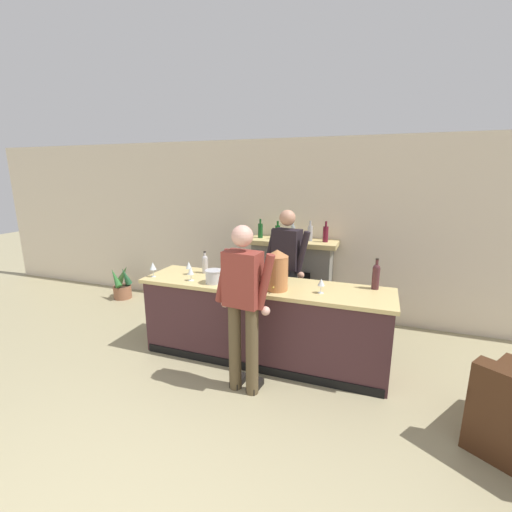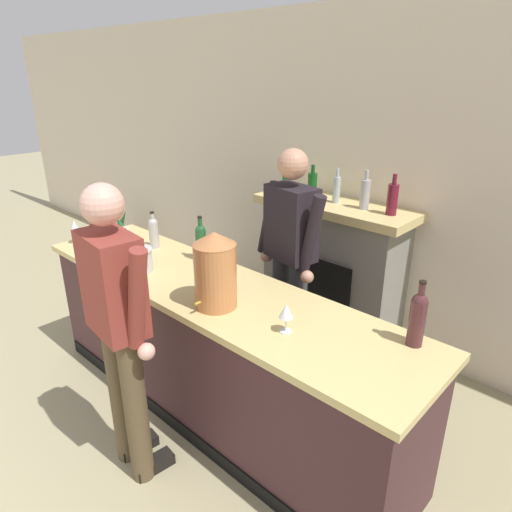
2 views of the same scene
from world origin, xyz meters
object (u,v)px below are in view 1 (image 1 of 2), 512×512
wine_glass_front_left (189,265)px  ice_bucket_steel (214,276)px  wine_bottle_riesling_slim (241,264)px  fireplace_stone (292,278)px  person_customer (243,303)px  wine_bottle_chardonnay_pale (205,263)px  copper_dispenser (277,270)px  wine_bottle_rose_blush (376,275)px  wine_glass_back_row (321,283)px  potted_plant_corner (122,286)px  person_bartender (286,269)px  wine_glass_front_right (191,271)px  wine_glass_mid_counter (153,266)px

wine_glass_front_left → ice_bucket_steel: bearing=-24.6°
wine_bottle_riesling_slim → fireplace_stone: bearing=70.0°
person_customer → wine_bottle_chardonnay_pale: (-0.87, 0.85, 0.12)m
copper_dispenser → wine_bottle_chardonnay_pale: size_ratio=1.59×
wine_bottle_rose_blush → wine_bottle_chardonnay_pale: 2.10m
ice_bucket_steel → wine_glass_front_left: (-0.46, 0.21, 0.04)m
copper_dispenser → wine_bottle_riesling_slim: copper_dispenser is taller
fireplace_stone → wine_bottle_rose_blush: bearing=-42.1°
wine_glass_back_row → wine_bottle_rose_blush: bearing=32.5°
potted_plant_corner → copper_dispenser: size_ratio=1.33×
potted_plant_corner → wine_bottle_rose_blush: size_ratio=1.74×
person_customer → person_bartender: size_ratio=0.99×
wine_bottle_chardonnay_pale → wine_bottle_riesling_slim: bearing=9.9°
wine_bottle_chardonnay_pale → wine_glass_front_left: (-0.16, -0.13, -0.01)m
wine_bottle_riesling_slim → person_customer: bearing=-66.2°
wine_bottle_rose_blush → wine_bottle_riesling_slim: 1.63m
fireplace_stone → wine_glass_front_left: (-1.03, -1.32, 0.44)m
person_customer → wine_bottle_rose_blush: 1.54m
wine_bottle_riesling_slim → wine_glass_front_left: bearing=-161.5°
wine_bottle_rose_blush → wine_glass_front_left: bearing=-174.6°
person_bartender → wine_bottle_chardonnay_pale: (-0.96, -0.49, 0.11)m
fireplace_stone → copper_dispenser: (0.20, -1.51, 0.55)m
ice_bucket_steel → wine_glass_front_right: 0.31m
wine_glass_front_left → wine_bottle_riesling_slim: bearing=18.5°
person_bartender → wine_bottle_riesling_slim: size_ratio=5.36×
wine_bottle_rose_blush → wine_glass_front_right: wine_bottle_rose_blush is taller
person_bartender → copper_dispenser: size_ratio=3.87×
wine_bottle_chardonnay_pale → wine_glass_mid_counter: 0.65m
fireplace_stone → wine_glass_front_left: fireplace_stone is taller
wine_glass_front_left → wine_glass_back_row: (1.71, -0.14, -0.00)m
person_customer → wine_glass_mid_counter: bearing=161.3°
ice_bucket_steel → wine_bottle_chardonnay_pale: size_ratio=0.71×
wine_glass_front_right → wine_bottle_chardonnay_pale: bearing=88.9°
person_bartender → wine_glass_front_left: (-1.12, -0.62, 0.10)m
wine_bottle_riesling_slim → wine_glass_front_left: size_ratio=1.93×
wine_bottle_chardonnay_pale → wine_glass_mid_counter: wine_bottle_chardonnay_pale is taller
person_bartender → ice_bucket_steel: (-0.66, -0.83, 0.06)m
person_bartender → wine_glass_mid_counter: (-1.49, -0.87, 0.12)m
wine_bottle_riesling_slim → wine_glass_front_left: wine_bottle_riesling_slim is taller
wine_bottle_rose_blush → wine_glass_back_row: wine_bottle_rose_blush is taller
fireplace_stone → person_bartender: 0.79m
person_customer → ice_bucket_steel: person_customer is taller
fireplace_stone → copper_dispenser: fireplace_stone is taller
person_bartender → wine_glass_front_right: bearing=-138.9°
wine_bottle_riesling_slim → wine_glass_mid_counter: 1.09m
person_customer → person_bartender: (0.08, 1.34, 0.01)m
wine_glass_mid_counter → wine_glass_front_right: size_ratio=1.10×
fireplace_stone → ice_bucket_steel: fireplace_stone is taller
ice_bucket_steel → wine_bottle_chardonnay_pale: wine_bottle_chardonnay_pale is taller
person_bartender → wine_bottle_chardonnay_pale: person_bartender is taller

